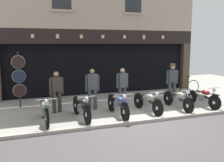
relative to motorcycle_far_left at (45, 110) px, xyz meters
The scene contains 15 objects.
ground 4.01m from the motorcycle_far_left, 33.14° to the right, with size 22.57×22.00×0.18m.
shop_facade 6.82m from the motorcycle_far_left, 60.09° to the left, with size 10.87×4.42×6.55m.
motorcycle_far_left is the anchor object (origin of this frame).
motorcycle_left 1.25m from the motorcycle_far_left, ahead, with size 0.62×2.04×0.93m.
motorcycle_center_left 2.57m from the motorcycle_far_left, ahead, with size 0.62×2.08×0.93m.
motorcycle_center 3.86m from the motorcycle_far_left, ahead, with size 0.62×1.95×0.90m.
motorcycle_center_right 5.20m from the motorcycle_far_left, ahead, with size 0.62×2.00×0.89m.
motorcycle_right 6.43m from the motorcycle_far_left, ahead, with size 0.62×1.92×0.90m.
salesman_left 1.37m from the motorcycle_far_left, 63.73° to the left, with size 0.55×0.30×1.58m.
shopkeeper_center 2.33m from the motorcycle_far_left, 29.99° to the left, with size 0.56×0.27×1.63m.
salesman_right 3.60m from the motorcycle_far_left, 21.26° to the left, with size 0.55×0.27×1.60m.
assistant_far_right 5.87m from the motorcycle_far_left, 11.84° to the left, with size 0.56×0.34×1.73m.
tyre_sign_pole 2.73m from the motorcycle_far_left, 106.48° to the left, with size 0.53×0.06×2.29m.
advert_board_near 6.66m from the motorcycle_far_left, 39.82° to the left, with size 0.81×0.03×1.08m.
leaning_bicycle 7.88m from the motorcycle_far_left, 19.39° to the left, with size 1.77×0.50×0.95m.
Camera 1 is at (-4.11, -7.31, 2.64)m, focal length 41.02 mm.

